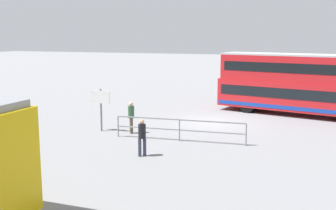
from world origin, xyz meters
TOP-DOWN VIEW (x-y plane):
  - ground_plane at (0.00, 0.00)m, footprint 160.00×160.00m
  - double_decker_bus at (-4.96, -3.80)m, footprint 11.19×4.85m
  - pedestrian_near_railing at (3.37, 4.20)m, footprint 0.44×0.44m
  - pedestrian_crossing at (1.24, 7.79)m, footprint 0.45×0.45m
  - pedestrian_railing at (0.52, 4.89)m, footprint 6.41×0.45m
  - info_sign at (5.09, 4.27)m, footprint 1.17×0.17m

SIDE VIEW (x-z plane):
  - ground_plane at x=0.00m, z-range 0.00..0.00m
  - pedestrian_railing at x=0.52m, z-range 0.19..1.27m
  - pedestrian_crossing at x=1.24m, z-range 0.11..1.71m
  - pedestrian_near_railing at x=3.37m, z-range 0.12..1.79m
  - info_sign at x=5.09m, z-range 0.44..2.71m
  - double_decker_bus at x=-4.96m, z-range 0.05..3.91m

